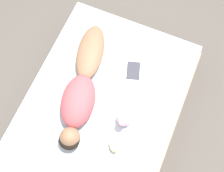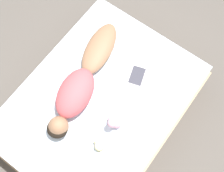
% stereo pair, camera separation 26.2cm
% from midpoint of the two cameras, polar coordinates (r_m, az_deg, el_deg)
% --- Properties ---
extents(ground_plane, '(12.00, 12.00, 0.00)m').
position_cam_midpoint_polar(ground_plane, '(3.63, 0.00, -5.50)').
color(ground_plane, '#4C4742').
extents(bed, '(1.53, 2.04, 0.54)m').
position_cam_midpoint_polar(bed, '(3.38, 0.00, -4.27)').
color(bed, tan).
rests_on(bed, ground_plane).
extents(person, '(0.54, 1.37, 0.23)m').
position_cam_midpoint_polar(person, '(3.07, -3.30, 0.34)').
color(person, brown).
rests_on(person, bed).
extents(open_magazine, '(0.49, 0.40, 0.01)m').
position_cam_midpoint_polar(open_magazine, '(3.22, 8.61, 1.08)').
color(open_magazine, white).
rests_on(open_magazine, bed).
extents(coffee_mug, '(0.12, 0.09, 0.08)m').
position_cam_midpoint_polar(coffee_mug, '(2.96, 0.29, -11.24)').
color(coffee_mug, tan).
rests_on(coffee_mug, bed).
extents(plush_toy, '(0.15, 0.16, 0.19)m').
position_cam_midpoint_polar(plush_toy, '(2.97, 3.02, -6.78)').
color(plush_toy, '#DB9EB2').
rests_on(plush_toy, bed).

